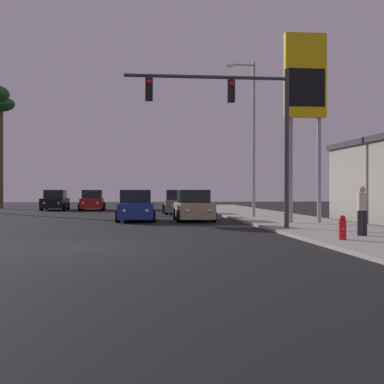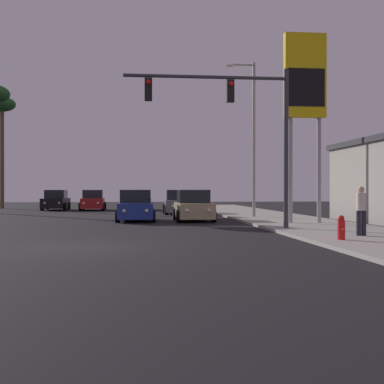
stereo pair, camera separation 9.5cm
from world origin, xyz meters
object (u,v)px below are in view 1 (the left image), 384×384
Objects in this scene: car_green at (140,201)px; pedestrian_on_sidewalk at (362,209)px; gas_station_sign at (305,86)px; fire_hydrant at (342,228)px; car_grey at (178,203)px; car_black at (55,201)px; street_lamp at (252,131)px; car_blue at (135,207)px; palm_tree_far at (1,111)px; car_tan at (193,207)px; traffic_light_mast at (241,115)px; car_red at (92,201)px.

car_green is 28.63m from pedestrian_on_sidewalk.
gas_station_sign is 10.75m from fire_hydrant.
gas_station_sign is at bearing 114.09° from car_grey.
car_green is at bearing 101.57° from fire_hydrant.
car_black is 0.48× the size of street_lamp.
palm_tree_far is (-11.97, 20.98, 8.02)m from car_blue.
palm_tree_far is (-15.09, 21.19, 8.02)m from car_tan.
traffic_light_mast is 9.68m from street_lamp.
palm_tree_far reaches higher than car_tan.
palm_tree_far is (-12.39, 4.76, 8.02)m from car_green.
car_tan is at bearing 121.56° from car_black.
car_blue is 5.68× the size of fire_hydrant.
car_green and car_blue have the same top height.
traffic_light_mast is at bearing 100.64° from car_green.
car_grey is 5.71× the size of fire_hydrant.
gas_station_sign is (4.91, -3.94, 5.86)m from car_tan.
car_tan is 0.48× the size of gas_station_sign.
street_lamp reaches higher than fire_hydrant.
gas_station_sign is (1.26, -5.95, 1.50)m from street_lamp.
car_grey is at bearing 94.58° from traffic_light_mast.
palm_tree_far is at bearing -37.32° from car_black.
street_lamp is 11.84× the size of fire_hydrant.
car_blue and car_black have the same top height.
pedestrian_on_sidewalk is at bearing 110.56° from car_red.
car_green is 1.00× the size of car_red.
traffic_light_mast is (1.13, -7.32, 3.93)m from car_tan.
pedestrian_on_sidewalk is at bearing 47.34° from fire_hydrant.
car_red is at bearing 119.63° from gas_station_sign.
car_green is at bearing -179.79° from car_red.
car_green is 8.30m from car_grey.
car_tan is 0.64× the size of traffic_light_mast.
fire_hydrant is (-0.40, -14.63, -4.63)m from street_lamp.
traffic_light_mast is at bearing 98.47° from car_tan.
car_red is at bearing -68.28° from car_tan.
street_lamp is at bearing -164.71° from car_blue.
car_blue is (-2.98, -8.33, 0.00)m from car_grey.
car_red is (-6.62, 16.33, 0.00)m from car_tan.
traffic_light_mast is at bearing 115.77° from car_black.
fire_hydrant is at bearing -100.83° from gas_station_sign.
traffic_light_mast reaches higher than car_green.
street_lamp is 1.00× the size of gas_station_sign.
palm_tree_far is at bearing 121.09° from pedestrian_on_sidewalk.
car_tan is 1.00× the size of car_red.
car_green is at bearing 104.54° from pedestrian_on_sidewalk.
traffic_light_mast is at bearing 106.79° from car_red.
car_blue is at bearing 119.45° from traffic_light_mast.
palm_tree_far is at bearing 119.64° from traffic_light_mast.
car_tan is at bearing -54.55° from palm_tree_far.
car_grey is at bearing 112.00° from gas_station_sign.
car_blue is 0.48× the size of street_lamp.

